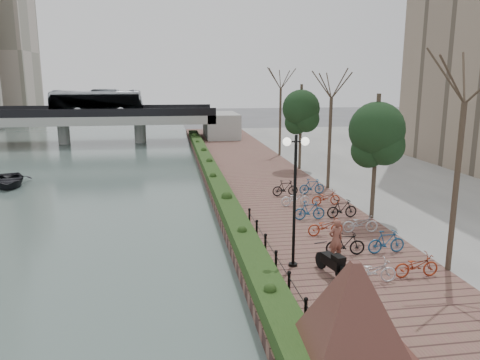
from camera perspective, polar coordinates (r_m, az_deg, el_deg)
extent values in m
plane|color=#59595B|center=(15.82, 1.74, -17.03)|extent=(220.00, 220.00, 0.00)
cube|color=#4A5D57|center=(41.25, -26.10, 0.21)|extent=(30.00, 130.00, 0.02)
cube|color=brown|center=(32.61, 3.10, -1.02)|extent=(8.00, 75.00, 0.50)
cube|color=gray|center=(39.10, 26.72, -0.09)|extent=(24.00, 75.00, 0.50)
cube|color=#193312|center=(34.41, -3.29, 0.62)|extent=(1.10, 56.00, 0.60)
cylinder|color=black|center=(13.21, 10.63, -19.40)|extent=(0.10, 0.10, 0.70)
cylinder|color=black|center=(14.86, 8.01, -15.48)|extent=(0.10, 0.10, 0.70)
cylinder|color=black|center=(16.58, 6.00, -12.35)|extent=(0.10, 0.10, 0.70)
cylinder|color=black|center=(18.36, 4.41, -9.80)|extent=(0.10, 0.10, 0.70)
cylinder|color=black|center=(20.19, 3.12, -7.70)|extent=(0.10, 0.10, 0.70)
cylinder|color=black|center=(22.04, 2.05, -5.95)|extent=(0.10, 0.10, 0.70)
cylinder|color=black|center=(23.91, 1.16, -4.47)|extent=(0.10, 0.10, 0.70)
pyramid|color=#4C2220|center=(12.47, 13.60, -15.33)|extent=(5.49, 5.49, 2.66)
cylinder|color=black|center=(18.06, 6.66, -2.71)|extent=(0.12, 0.12, 5.19)
cylinder|color=black|center=(17.61, 6.85, 4.68)|extent=(0.70, 0.06, 0.06)
sphere|color=white|center=(17.52, 5.75, 4.66)|extent=(0.32, 0.32, 0.32)
sphere|color=white|center=(17.70, 7.95, 4.69)|extent=(0.32, 0.32, 0.32)
imported|color=brown|center=(19.42, 11.59, -7.15)|extent=(0.69, 0.51, 1.73)
imported|color=silver|center=(17.92, 15.79, -10.48)|extent=(0.60, 1.71, 0.90)
imported|color=black|center=(20.12, 12.75, -7.61)|extent=(0.47, 1.66, 1.00)
imported|color=maroon|center=(22.44, 10.33, -5.54)|extent=(0.60, 1.71, 0.90)
imported|color=navy|center=(24.79, 8.40, -3.63)|extent=(0.47, 1.66, 1.00)
imported|color=silver|center=(27.21, 6.80, -2.26)|extent=(0.60, 1.71, 0.90)
imported|color=black|center=(29.64, 5.47, -0.92)|extent=(0.47, 1.66, 1.00)
imported|color=maroon|center=(18.71, 20.89, -9.85)|extent=(0.60, 1.71, 0.90)
imported|color=navy|center=(20.83, 17.40, -7.19)|extent=(0.47, 1.66, 1.00)
imported|color=silver|center=(23.08, 14.58, -5.24)|extent=(0.60, 1.71, 0.90)
imported|color=black|center=(25.37, 12.29, -3.42)|extent=(0.47, 1.66, 1.00)
imported|color=maroon|center=(27.74, 10.39, -2.10)|extent=(0.60, 1.71, 0.90)
imported|color=navy|center=(30.12, 8.80, -0.80)|extent=(0.47, 1.66, 1.00)
cube|color=#9FA09B|center=(60.06, -20.81, 6.96)|extent=(36.00, 8.00, 1.00)
cube|color=black|center=(56.19, -21.69, 7.55)|extent=(36.00, 0.15, 0.90)
cube|color=black|center=(63.80, -20.16, 8.13)|extent=(36.00, 0.15, 0.90)
cylinder|color=#9FA09B|center=(60.22, -20.68, 5.31)|extent=(1.40, 1.40, 2.50)
cylinder|color=#9FA09B|center=(59.02, -12.07, 5.70)|extent=(1.40, 1.40, 2.50)
imported|color=white|center=(59.22, -17.06, 9.10)|extent=(2.52, 10.77, 3.00)
imported|color=black|center=(38.14, -26.43, 0.01)|extent=(4.20, 5.11, 0.92)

